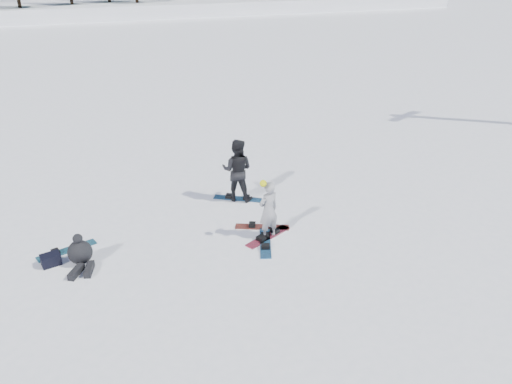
% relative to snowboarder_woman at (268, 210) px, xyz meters
% --- Properties ---
extents(ground, '(420.00, 420.00, 0.00)m').
position_rel_snowboarder_woman_xyz_m(ground, '(0.70, 0.10, -0.83)').
color(ground, white).
rests_on(ground, ground).
extents(alpine_backdrop, '(412.50, 227.00, 53.20)m').
position_rel_snowboarder_woman_xyz_m(alpine_backdrop, '(-11.02, 189.27, -14.80)').
color(alpine_backdrop, white).
rests_on(alpine_backdrop, ground).
extents(snowboarder_woman, '(0.68, 0.53, 1.77)m').
position_rel_snowboarder_woman_xyz_m(snowboarder_woman, '(0.00, 0.00, 0.00)').
color(snowboarder_woman, '#ABABB0').
rests_on(snowboarder_woman, ground).
extents(snowboarder_man, '(1.20, 1.13, 1.96)m').
position_rel_snowboarder_woman_xyz_m(snowboarder_man, '(-0.03, 2.47, 0.15)').
color(snowboarder_man, black).
rests_on(snowboarder_man, ground).
extents(seated_rider, '(0.75, 1.08, 0.84)m').
position_rel_snowboarder_woman_xyz_m(seated_rider, '(-4.78, 0.39, -0.51)').
color(seated_rider, black).
rests_on(seated_rider, ground).
extents(gear_bag, '(0.51, 0.39, 0.30)m').
position_rel_snowboarder_woman_xyz_m(gear_bag, '(-5.48, 0.64, -0.68)').
color(gear_bag, black).
rests_on(gear_bag, ground).
extents(snowboard_woman, '(1.47, 0.91, 0.03)m').
position_rel_snowboarder_woman_xyz_m(snowboard_woman, '(0.00, 0.00, -0.81)').
color(snowboard_woman, maroon).
rests_on(snowboard_woman, ground).
extents(snowboard_man, '(1.43, 1.00, 0.03)m').
position_rel_snowboarder_woman_xyz_m(snowboard_man, '(-0.03, 2.47, -0.81)').
color(snowboard_man, navy).
rests_on(snowboard_man, ground).
extents(snowboard_loose_a, '(0.78, 1.50, 0.03)m').
position_rel_snowboarder_woman_xyz_m(snowboard_loose_a, '(-0.19, -0.27, -0.81)').
color(snowboard_loose_a, navy).
rests_on(snowboard_loose_a, ground).
extents(snowboard_loose_b, '(1.48, 0.86, 0.03)m').
position_rel_snowboarder_woman_xyz_m(snowboard_loose_b, '(0.04, 0.54, -0.81)').
color(snowboard_loose_b, maroon).
rests_on(snowboard_loose_b, ground).
extents(snowboard_loose_c, '(1.52, 0.71, 0.03)m').
position_rel_snowboarder_woman_xyz_m(snowboard_loose_c, '(-5.11, 1.18, -0.81)').
color(snowboard_loose_c, '#16607A').
rests_on(snowboard_loose_c, ground).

